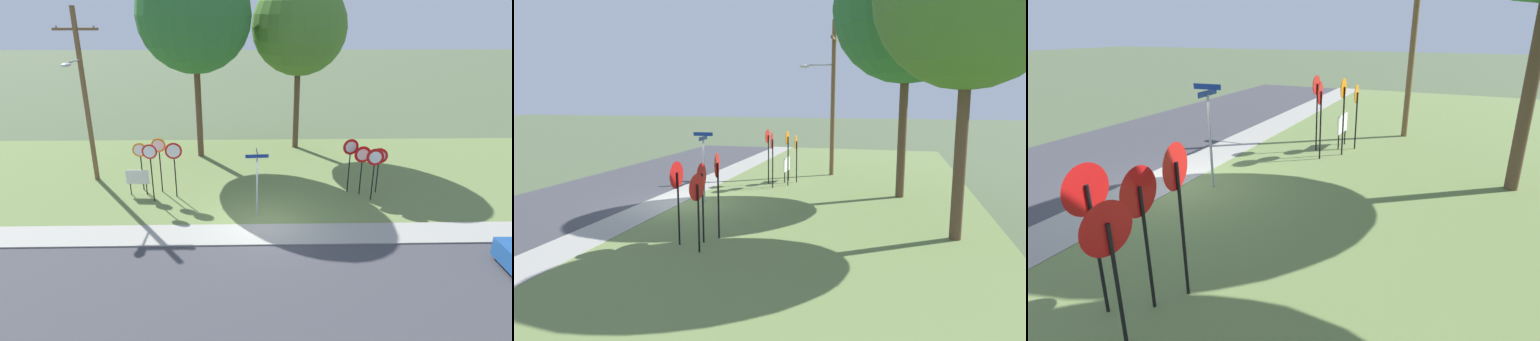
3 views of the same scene
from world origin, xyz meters
The scene contains 16 objects.
ground_plane centered at (0.00, 0.00, 0.00)m, with size 160.00×160.00×0.00m, color #4C5B3D.
road_asphalt centered at (0.00, -4.80, 0.01)m, with size 44.00×6.40×0.01m, color #3D3D42.
sidewalk_strip centered at (0.00, -0.80, 0.03)m, with size 44.00×1.60×0.06m, color #99968C.
grass_median centered at (0.00, 6.00, 0.02)m, with size 44.00×12.00×0.04m, color olive.
stop_sign_near_left centered at (-5.08, 2.34, 2.04)m, with size 0.69×0.10×2.77m.
stop_sign_near_right centered at (-4.90, 3.39, 2.00)m, with size 0.68×0.09×2.72m.
stop_sign_far_left centered at (-4.11, 2.81, 2.01)m, with size 0.77×0.13×2.68m.
stop_sign_far_center centered at (-5.86, 3.63, 1.79)m, with size 0.69×0.10×2.42m.
yield_sign_near_left centered at (4.61, 2.88, 1.86)m, with size 0.80×0.11×2.43m.
yield_sign_near_right centered at (5.47, 3.11, 1.72)m, with size 0.76×0.17×2.26m.
yield_sign_far_left centered at (4.10, 3.18, 2.06)m, with size 0.76×0.15×2.69m.
yield_sign_far_right centered at (5.00, 2.27, 1.92)m, with size 0.80×0.11×2.51m.
street_name_post centered at (-0.35, 0.86, 1.79)m, with size 0.96×0.82×2.94m.
utility_pole centered at (-8.63, 4.98, 4.62)m, with size 2.10×2.02×8.48m.
notice_board centered at (-5.96, 3.11, 0.87)m, with size 1.10×0.09×1.25m.
oak_tree_left centered at (-3.58, 8.76, 8.05)m, with size 6.25×6.25×11.15m.
Camera 2 is at (17.09, 8.29, 4.40)m, focal length 32.27 mm.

